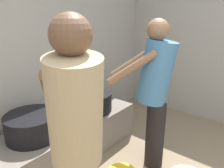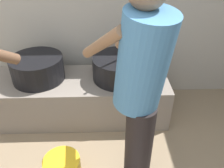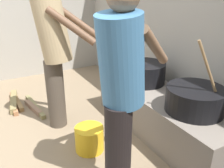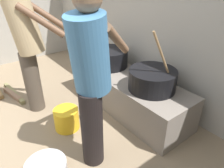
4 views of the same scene
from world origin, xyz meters
name	(u,v)px [view 1 (image 1 of 4)]	position (x,y,z in m)	size (l,w,h in m)	color
block_enclosure_rear	(13,69)	(0.00, 2.32, 1.04)	(4.97, 0.20, 2.07)	#9E998E
hearth_ledge	(68,139)	(0.28, 1.80, 0.22)	(1.80, 0.60, 0.45)	slate
cooking_pot_main	(91,101)	(0.68, 1.82, 0.57)	(0.53, 0.53, 0.68)	black
cooking_pot_secondary	(32,126)	(-0.13, 1.82, 0.57)	(0.51, 0.51, 0.24)	black
cook_in_tan_shirt	(77,140)	(-0.40, 0.86, 0.93)	(0.65, 0.73, 1.63)	#4C4238
cook_in_blue_shirt	(155,88)	(0.76, 0.98, 0.90)	(0.61, 0.73, 1.58)	black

